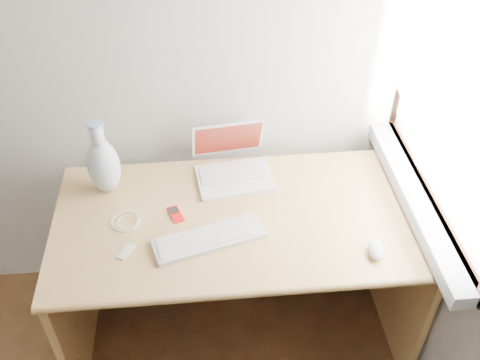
{
  "coord_description": "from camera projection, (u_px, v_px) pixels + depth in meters",
  "views": [
    {
      "loc": [
        0.9,
        -0.1,
        2.15
      ],
      "look_at": [
        1.03,
        1.35,
        0.89
      ],
      "focal_mm": 40.0,
      "sensor_mm": 36.0,
      "label": 1
    }
  ],
  "objects": [
    {
      "name": "window",
      "position": [
        456.0,
        85.0,
        1.68
      ],
      "size": [
        0.11,
        0.99,
        1.1
      ],
      "color": "white",
      "rests_on": "right_wall"
    },
    {
      "name": "desk",
      "position": [
        238.0,
        238.0,
        2.21
      ],
      "size": [
        1.39,
        0.7,
        0.74
      ],
      "color": "tan",
      "rests_on": "floor"
    },
    {
      "name": "laptop",
      "position": [
        234.0,
        164.0,
        2.16
      ],
      "size": [
        0.32,
        0.28,
        0.2
      ],
      "rotation": [
        0.0,
        0.0,
        0.12
      ],
      "color": "white",
      "rests_on": "desk"
    },
    {
      "name": "external_keyboard",
      "position": [
        209.0,
        238.0,
        1.91
      ],
      "size": [
        0.42,
        0.22,
        0.02
      ],
      "rotation": [
        0.0,
        0.0,
        0.27
      ],
      "color": "white",
      "rests_on": "desk"
    },
    {
      "name": "mouse",
      "position": [
        377.0,
        250.0,
        1.86
      ],
      "size": [
        0.08,
        0.11,
        0.03
      ],
      "primitive_type": "ellipsoid",
      "rotation": [
        0.0,
        0.0,
        -0.27
      ],
      "color": "white",
      "rests_on": "desk"
    },
    {
      "name": "ipod",
      "position": [
        176.0,
        214.0,
        2.01
      ],
      "size": [
        0.07,
        0.1,
        0.01
      ],
      "rotation": [
        0.0,
        0.0,
        0.35
      ],
      "color": "red",
      "rests_on": "desk"
    },
    {
      "name": "cable_coil",
      "position": [
        125.0,
        222.0,
        1.98
      ],
      "size": [
        0.14,
        0.14,
        0.01
      ],
      "primitive_type": "torus",
      "rotation": [
        0.0,
        0.0,
        0.35
      ],
      "color": "white",
      "rests_on": "desk"
    },
    {
      "name": "remote",
      "position": [
        126.0,
        251.0,
        1.87
      ],
      "size": [
        0.06,
        0.08,
        0.01
      ],
      "primitive_type": "cube",
      "rotation": [
        0.0,
        0.0,
        -0.57
      ],
      "color": "white",
      "rests_on": "desk"
    },
    {
      "name": "vase",
      "position": [
        103.0,
        164.0,
        2.04
      ],
      "size": [
        0.12,
        0.12,
        0.32
      ],
      "color": "silver",
      "rests_on": "desk"
    }
  ]
}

